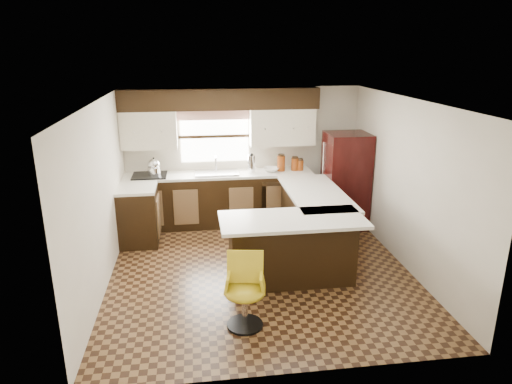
{
  "coord_description": "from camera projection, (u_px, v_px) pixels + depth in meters",
  "views": [
    {
      "loc": [
        -0.87,
        -5.84,
        3.06
      ],
      "look_at": [
        0.0,
        0.45,
        1.04
      ],
      "focal_mm": 32.0,
      "sensor_mm": 36.0,
      "label": 1
    }
  ],
  "objects": [
    {
      "name": "canister_small",
      "position": [
        300.0,
        165.0,
        8.18
      ],
      "size": [
        0.13,
        0.13,
        0.18
      ],
      "primitive_type": "cylinder",
      "color": "#84370F",
      "rests_on": "counter_back"
    },
    {
      "name": "mixing_bowl",
      "position": [
        271.0,
        170.0,
        8.11
      ],
      "size": [
        0.35,
        0.35,
        0.07
      ],
      "primitive_type": "imported",
      "rotation": [
        0.0,
        0.0,
        -0.32
      ],
      "color": "white",
      "rests_on": "counter_back"
    },
    {
      "name": "peninsula_long",
      "position": [
        311.0,
        222.0,
        7.13
      ],
      "size": [
        0.6,
        1.95,
        0.9
      ],
      "primitive_type": "cube",
      "color": "black",
      "rests_on": "floor"
    },
    {
      "name": "sink",
      "position": [
        217.0,
        173.0,
        7.97
      ],
      "size": [
        0.75,
        0.45,
        0.03
      ],
      "primitive_type": "cube",
      "color": "#B2B2B7",
      "rests_on": "counter_back"
    },
    {
      "name": "soffit",
      "position": [
        220.0,
        99.0,
        7.74
      ],
      "size": [
        3.4,
        0.35,
        0.36
      ],
      "primitive_type": "cube",
      "color": "black",
      "rests_on": "wall_back"
    },
    {
      "name": "wall_front",
      "position": [
        296.0,
        263.0,
        4.11
      ],
      "size": [
        4.4,
        0.0,
        4.4
      ],
      "primitive_type": "plane",
      "rotation": [
        -1.57,
        0.0,
        0.0
      ],
      "color": "beige",
      "rests_on": "floor"
    },
    {
      "name": "bar_chair",
      "position": [
        245.0,
        293.0,
        5.12
      ],
      "size": [
        0.52,
        0.52,
        0.85
      ],
      "primitive_type": null,
      "rotation": [
        0.0,
        0.0,
        -0.16
      ],
      "color": "gold",
      "rests_on": "floor"
    },
    {
      "name": "ceiling",
      "position": [
        261.0,
        101.0,
        5.83
      ],
      "size": [
        4.4,
        4.4,
        0.0
      ],
      "primitive_type": "plane",
      "rotation": [
        3.14,
        0.0,
        0.0
      ],
      "color": "silver",
      "rests_on": "wall_back"
    },
    {
      "name": "kettle",
      "position": [
        154.0,
        166.0,
        7.79
      ],
      "size": [
        0.22,
        0.22,
        0.3
      ],
      "primitive_type": null,
      "color": "silver",
      "rests_on": "cooktop"
    },
    {
      "name": "valance",
      "position": [
        214.0,
        115.0,
        7.92
      ],
      "size": [
        1.3,
        0.06,
        0.18
      ],
      "primitive_type": "cube",
      "color": "#D19B93",
      "rests_on": "wall_back"
    },
    {
      "name": "peninsula_return",
      "position": [
        292.0,
        250.0,
        6.14
      ],
      "size": [
        1.65,
        0.6,
        0.9
      ],
      "primitive_type": "cube",
      "color": "black",
      "rests_on": "floor"
    },
    {
      "name": "floor",
      "position": [
        260.0,
        270.0,
        6.56
      ],
      "size": [
        4.4,
        4.4,
        0.0
      ],
      "primitive_type": "plane",
      "color": "#49301A",
      "rests_on": "ground"
    },
    {
      "name": "counter_back",
      "position": [
        219.0,
        174.0,
        8.01
      ],
      "size": [
        3.3,
        0.6,
        0.04
      ],
      "primitive_type": "cube",
      "color": "silver",
      "rests_on": "base_cab_back"
    },
    {
      "name": "base_cab_left",
      "position": [
        139.0,
        216.0,
        7.37
      ],
      "size": [
        0.6,
        0.7,
        0.9
      ],
      "primitive_type": "cube",
      "color": "black",
      "rests_on": "floor"
    },
    {
      "name": "cooktop",
      "position": [
        150.0,
        175.0,
        7.83
      ],
      "size": [
        0.58,
        0.5,
        0.02
      ],
      "primitive_type": "cube",
      "color": "black",
      "rests_on": "counter_back"
    },
    {
      "name": "dishwasher",
      "position": [
        278.0,
        204.0,
        8.02
      ],
      "size": [
        0.58,
        0.03,
        0.78
      ],
      "primitive_type": "cube",
      "color": "black",
      "rests_on": "floor"
    },
    {
      "name": "counter_pen_long",
      "position": [
        316.0,
        193.0,
        6.99
      ],
      "size": [
        0.84,
        1.95,
        0.04
      ],
      "primitive_type": "cube",
      "color": "silver",
      "rests_on": "peninsula_long"
    },
    {
      "name": "counter_left",
      "position": [
        137.0,
        188.0,
        7.22
      ],
      "size": [
        0.6,
        0.7,
        0.04
      ],
      "primitive_type": "cube",
      "color": "silver",
      "rests_on": "base_cab_left"
    },
    {
      "name": "canister_large",
      "position": [
        281.0,
        163.0,
        8.13
      ],
      "size": [
        0.14,
        0.14,
        0.27
      ],
      "primitive_type": "cylinder",
      "color": "#84370F",
      "rests_on": "counter_back"
    },
    {
      "name": "wall_left",
      "position": [
        101.0,
        197.0,
        5.92
      ],
      "size": [
        0.0,
        4.4,
        4.4
      ],
      "primitive_type": "plane",
      "rotation": [
        1.57,
        0.0,
        1.57
      ],
      "color": "beige",
      "rests_on": "floor"
    },
    {
      "name": "refrigerator",
      "position": [
        345.0,
        181.0,
        7.95
      ],
      "size": [
        0.72,
        0.69,
        1.67
      ],
      "primitive_type": "cube",
      "color": "black",
      "rests_on": "floor"
    },
    {
      "name": "upper_cab_left",
      "position": [
        149.0,
        130.0,
        7.74
      ],
      "size": [
        0.94,
        0.35,
        0.64
      ],
      "primitive_type": "cube",
      "color": "beige",
      "rests_on": "wall_back"
    },
    {
      "name": "wall_right",
      "position": [
        407.0,
        184.0,
        6.46
      ],
      "size": [
        0.0,
        4.4,
        4.4
      ],
      "primitive_type": "plane",
      "rotation": [
        1.57,
        0.0,
        -1.57
      ],
      "color": "beige",
      "rests_on": "floor"
    },
    {
      "name": "wall_back",
      "position": [
        243.0,
        154.0,
        8.27
      ],
      "size": [
        4.4,
        0.0,
        4.4
      ],
      "primitive_type": "plane",
      "rotation": [
        1.57,
        0.0,
        0.0
      ],
      "color": "beige",
      "rests_on": "floor"
    },
    {
      "name": "percolator",
      "position": [
        251.0,
        164.0,
        8.03
      ],
      "size": [
        0.13,
        0.13,
        0.31
      ],
      "primitive_type": "cylinder",
      "color": "silver",
      "rests_on": "counter_back"
    },
    {
      "name": "counter_pen_return",
      "position": [
        292.0,
        220.0,
        5.91
      ],
      "size": [
        1.89,
        0.84,
        0.04
      ],
      "primitive_type": "cube",
      "color": "silver",
      "rests_on": "peninsula_return"
    },
    {
      "name": "base_cab_back",
      "position": [
        220.0,
        200.0,
        8.15
      ],
      "size": [
        3.3,
        0.6,
        0.9
      ],
      "primitive_type": "cube",
      "color": "black",
      "rests_on": "floor"
    },
    {
      "name": "canister_med",
      "position": [
        295.0,
        164.0,
        8.17
      ],
      "size": [
        0.13,
        0.13,
        0.22
      ],
      "primitive_type": "cylinder",
      "color": "#84370F",
      "rests_on": "counter_back"
    },
    {
      "name": "window_pane",
      "position": [
        215.0,
        136.0,
        8.08
      ],
      "size": [
        1.2,
        0.02,
        0.9
      ],
      "primitive_type": "cube",
      "color": "white",
      "rests_on": "wall_back"
    },
    {
      "name": "upper_cab_right",
      "position": [
        282.0,
        127.0,
        8.03
      ],
      "size": [
        1.14,
        0.35,
        0.64
      ],
      "primitive_type": "cube",
      "color": "beige",
      "rests_on": "wall_back"
    }
  ]
}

